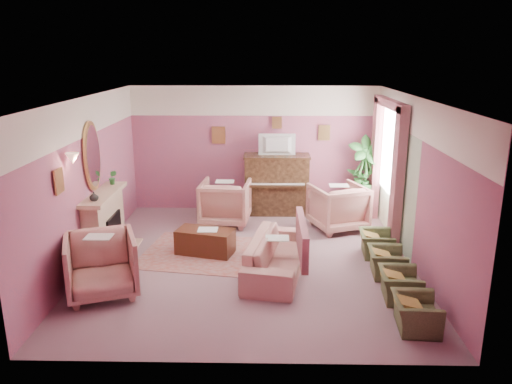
{
  "coord_description": "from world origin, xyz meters",
  "views": [
    {
      "loc": [
        0.26,
        -8.07,
        3.51
      ],
      "look_at": [
        0.09,
        0.4,
        1.12
      ],
      "focal_mm": 35.0,
      "sensor_mm": 36.0,
      "label": 1
    }
  ],
  "objects_px": {
    "coffee_table": "(205,242)",
    "olive_chair_d": "(376,240)",
    "side_table": "(358,200)",
    "floral_armchair_left": "(225,200)",
    "olive_chair_a": "(416,308)",
    "olive_chair_c": "(387,258)",
    "floral_armchair_right": "(338,205)",
    "floral_armchair_front": "(101,262)",
    "sofa": "(277,248)",
    "olive_chair_b": "(400,281)",
    "piano": "(277,185)",
    "television": "(277,143)"
  },
  "relations": [
    {
      "from": "olive_chair_d",
      "to": "side_table",
      "type": "xyz_separation_m",
      "value": [
        0.07,
        2.26,
        0.06
      ]
    },
    {
      "from": "floral_armchair_left",
      "to": "olive_chair_d",
      "type": "distance_m",
      "value": 3.28
    },
    {
      "from": "television",
      "to": "olive_chair_b",
      "type": "height_order",
      "value": "television"
    },
    {
      "from": "television",
      "to": "floral_armchair_front",
      "type": "height_order",
      "value": "television"
    },
    {
      "from": "television",
      "to": "side_table",
      "type": "distance_m",
      "value": 2.19
    },
    {
      "from": "olive_chair_b",
      "to": "floral_armchair_front",
      "type": "bearing_deg",
      "value": 179.33
    },
    {
      "from": "piano",
      "to": "television",
      "type": "height_order",
      "value": "television"
    },
    {
      "from": "floral_armchair_right",
      "to": "olive_chair_c",
      "type": "bearing_deg",
      "value": -77.31
    },
    {
      "from": "floral_armchair_left",
      "to": "side_table",
      "type": "bearing_deg",
      "value": 11.78
    },
    {
      "from": "floral_armchair_front",
      "to": "side_table",
      "type": "xyz_separation_m",
      "value": [
        4.46,
        3.85,
        -0.17
      ]
    },
    {
      "from": "piano",
      "to": "olive_chair_c",
      "type": "xyz_separation_m",
      "value": [
        1.73,
        -3.23,
        -0.36
      ]
    },
    {
      "from": "piano",
      "to": "side_table",
      "type": "relative_size",
      "value": 2.0
    },
    {
      "from": "olive_chair_d",
      "to": "floral_armchair_left",
      "type": "bearing_deg",
      "value": 149.54
    },
    {
      "from": "piano",
      "to": "olive_chair_c",
      "type": "distance_m",
      "value": 3.68
    },
    {
      "from": "olive_chair_b",
      "to": "olive_chair_c",
      "type": "distance_m",
      "value": 0.82
    },
    {
      "from": "olive_chair_d",
      "to": "coffee_table",
      "type": "bearing_deg",
      "value": 179.76
    },
    {
      "from": "olive_chair_c",
      "to": "olive_chair_d",
      "type": "bearing_deg",
      "value": 90.0
    },
    {
      "from": "coffee_table",
      "to": "side_table",
      "type": "distance_m",
      "value": 3.84
    },
    {
      "from": "floral_armchair_right",
      "to": "side_table",
      "type": "bearing_deg",
      "value": 57.32
    },
    {
      "from": "floral_armchair_front",
      "to": "olive_chair_d",
      "type": "height_order",
      "value": "floral_armchair_front"
    },
    {
      "from": "sofa",
      "to": "floral_armchair_right",
      "type": "height_order",
      "value": "floral_armchair_right"
    },
    {
      "from": "coffee_table",
      "to": "olive_chair_d",
      "type": "bearing_deg",
      "value": -0.24
    },
    {
      "from": "floral_armchair_left",
      "to": "side_table",
      "type": "distance_m",
      "value": 2.95
    },
    {
      "from": "floral_armchair_front",
      "to": "side_table",
      "type": "relative_size",
      "value": 1.47
    },
    {
      "from": "olive_chair_a",
      "to": "olive_chair_c",
      "type": "xyz_separation_m",
      "value": [
        0.0,
        1.64,
        0.0
      ]
    },
    {
      "from": "floral_armchair_front",
      "to": "olive_chair_b",
      "type": "xyz_separation_m",
      "value": [
        4.39,
        -0.05,
        -0.23
      ]
    },
    {
      "from": "floral_armchair_left",
      "to": "side_table",
      "type": "xyz_separation_m",
      "value": [
        2.88,
        0.6,
        -0.17
      ]
    },
    {
      "from": "floral_armchair_right",
      "to": "olive_chair_b",
      "type": "height_order",
      "value": "floral_armchair_right"
    },
    {
      "from": "olive_chair_b",
      "to": "side_table",
      "type": "bearing_deg",
      "value": 89.02
    },
    {
      "from": "floral_armchair_front",
      "to": "olive_chair_b",
      "type": "height_order",
      "value": "floral_armchair_front"
    },
    {
      "from": "sofa",
      "to": "olive_chair_a",
      "type": "relative_size",
      "value": 3.11
    },
    {
      "from": "floral_armchair_front",
      "to": "olive_chair_c",
      "type": "height_order",
      "value": "floral_armchair_front"
    },
    {
      "from": "piano",
      "to": "olive_chair_a",
      "type": "xyz_separation_m",
      "value": [
        1.73,
        -4.87,
        -0.36
      ]
    },
    {
      "from": "olive_chair_a",
      "to": "coffee_table",
      "type": "bearing_deg",
      "value": 140.95
    },
    {
      "from": "television",
      "to": "coffee_table",
      "type": "height_order",
      "value": "television"
    },
    {
      "from": "floral_armchair_front",
      "to": "olive_chair_c",
      "type": "bearing_deg",
      "value": 9.93
    },
    {
      "from": "floral_armchair_left",
      "to": "floral_armchair_right",
      "type": "bearing_deg",
      "value": -6.77
    },
    {
      "from": "floral_armchair_front",
      "to": "television",
      "type": "bearing_deg",
      "value": 55.98
    },
    {
      "from": "floral_armchair_front",
      "to": "coffee_table",
      "type": "bearing_deg",
      "value": 49.98
    },
    {
      "from": "side_table",
      "to": "floral_armchair_left",
      "type": "bearing_deg",
      "value": -168.22
    },
    {
      "from": "sofa",
      "to": "olive_chair_c",
      "type": "relative_size",
      "value": 3.11
    },
    {
      "from": "coffee_table",
      "to": "floral_armchair_front",
      "type": "bearing_deg",
      "value": -130.02
    },
    {
      "from": "olive_chair_b",
      "to": "olive_chair_d",
      "type": "relative_size",
      "value": 1.0
    },
    {
      "from": "olive_chair_c",
      "to": "olive_chair_b",
      "type": "bearing_deg",
      "value": -90.0
    },
    {
      "from": "television",
      "to": "olive_chair_a",
      "type": "relative_size",
      "value": 1.19
    },
    {
      "from": "coffee_table",
      "to": "floral_armchair_front",
      "type": "distance_m",
      "value": 2.11
    },
    {
      "from": "floral_armchair_front",
      "to": "olive_chair_a",
      "type": "distance_m",
      "value": 4.48
    },
    {
      "from": "olive_chair_d",
      "to": "side_table",
      "type": "distance_m",
      "value": 2.26
    },
    {
      "from": "olive_chair_a",
      "to": "side_table",
      "type": "distance_m",
      "value": 4.72
    },
    {
      "from": "olive_chair_a",
      "to": "olive_chair_c",
      "type": "bearing_deg",
      "value": 90.0
    }
  ]
}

